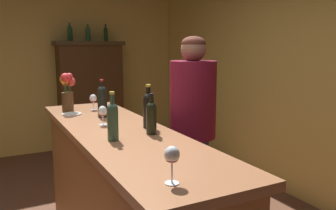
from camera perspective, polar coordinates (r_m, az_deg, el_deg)
wall_back at (r=5.60m, az=-22.87°, el=7.02°), size 4.93×0.12×2.89m
wall_right at (r=3.77m, az=23.90°, el=6.04°), size 0.12×6.45×2.89m
bar_counter at (r=2.63m, az=-7.71°, el=-15.18°), size 0.65×2.45×1.05m
display_cabinet at (r=5.51m, az=-12.66°, el=1.68°), size 1.03×0.42×1.71m
wine_bottle_rose at (r=2.29m, az=-2.76°, el=-1.86°), size 0.07×0.07×0.27m
wine_bottle_riesling at (r=2.47m, az=-3.25°, el=-0.53°), size 0.08×0.08×0.31m
wine_bottle_merlot at (r=2.16m, az=-9.12°, el=-2.35°), size 0.07×0.07×0.31m
wine_bottle_malbec at (r=2.89m, az=-10.80°, el=0.82°), size 0.08×0.08×0.31m
wine_glass_front at (r=1.47m, az=0.65°, el=-8.54°), size 0.07×0.07×0.17m
wine_glass_mid at (r=2.60m, az=-10.75°, el=-1.21°), size 0.07×0.07×0.15m
wine_glass_rear at (r=3.25m, az=-12.27°, el=0.94°), size 0.06×0.06×0.15m
flower_arrangement at (r=3.19m, az=-16.29°, el=2.42°), size 0.14×0.14×0.35m
cheese_plate at (r=3.07m, az=-15.65°, el=-1.46°), size 0.17×0.17×0.01m
display_bottle_left at (r=5.40m, az=-15.90°, el=11.42°), size 0.07×0.07×0.28m
display_bottle_midleft at (r=5.46m, az=-13.09°, el=11.50°), size 0.07×0.07×0.27m
display_bottle_center at (r=5.54m, az=-10.25°, el=11.55°), size 0.06×0.06×0.28m
bartender at (r=2.91m, az=4.07°, el=-4.10°), size 0.38×0.38×1.71m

